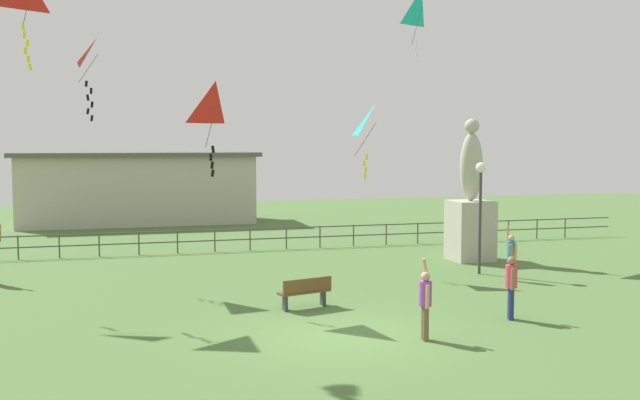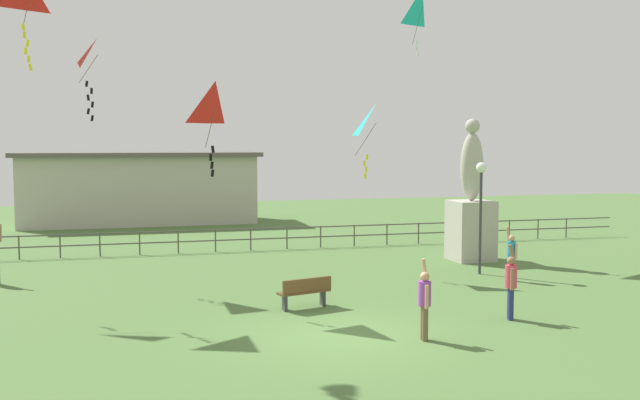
# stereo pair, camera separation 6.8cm
# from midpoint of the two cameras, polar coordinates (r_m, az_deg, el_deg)

# --- Properties ---
(ground_plane) EXTENTS (80.00, 80.00, 0.00)m
(ground_plane) POSITION_cam_midpoint_polar(r_m,az_deg,el_deg) (17.12, 1.69, -10.74)
(ground_plane) COLOR #4C7038
(statue_monument) EXTENTS (1.51, 1.51, 5.46)m
(statue_monument) POSITION_cam_midpoint_polar(r_m,az_deg,el_deg) (28.27, 11.81, -0.97)
(statue_monument) COLOR #B2AD9E
(statue_monument) RESTS_ON ground_plane
(lamppost) EXTENTS (0.36, 0.36, 3.87)m
(lamppost) POSITION_cam_midpoint_polar(r_m,az_deg,el_deg) (25.22, 12.56, 0.66)
(lamppost) COLOR #38383D
(lamppost) RESTS_ON ground_plane
(park_bench) EXTENTS (1.55, 0.80, 0.85)m
(park_bench) POSITION_cam_midpoint_polar(r_m,az_deg,el_deg) (19.76, -1.27, -7.29)
(park_bench) COLOR brown
(park_bench) RESTS_ON ground_plane
(person_0) EXTENTS (0.28, 0.47, 1.78)m
(person_0) POSITION_cam_midpoint_polar(r_m,az_deg,el_deg) (24.41, 14.87, -4.16)
(person_0) COLOR #3F4C47
(person_0) RESTS_ON ground_plane
(person_1) EXTENTS (0.32, 0.48, 1.86)m
(person_1) POSITION_cam_midpoint_polar(r_m,az_deg,el_deg) (16.71, 8.25, -7.87)
(person_1) COLOR brown
(person_1) RESTS_ON ground_plane
(person_2) EXTENTS (0.40, 0.48, 1.92)m
(person_2) POSITION_cam_midpoint_polar(r_m,az_deg,el_deg) (19.07, 14.86, -6.35)
(person_2) COLOR navy
(person_2) RESTS_ON ground_plane
(kite_1) EXTENTS (1.02, 1.22, 2.49)m
(kite_1) POSITION_cam_midpoint_polar(r_m,az_deg,el_deg) (19.65, -8.38, 7.19)
(kite_1) COLOR red
(kite_2) EXTENTS (0.91, 1.20, 2.61)m
(kite_2) POSITION_cam_midpoint_polar(r_m,az_deg,el_deg) (24.65, -17.38, 10.78)
(kite_2) COLOR red
(kite_3) EXTENTS (1.17, 0.77, 2.52)m
(kite_3) POSITION_cam_midpoint_polar(r_m,az_deg,el_deg) (24.96, 4.34, 5.96)
(kite_3) COLOR #19B2B2
(kite_5) EXTENTS (1.13, 0.92, 2.62)m
(kite_5) POSITION_cam_midpoint_polar(r_m,az_deg,el_deg) (29.56, 8.01, 14.85)
(kite_5) COLOR #19B2B2
(waterfront_railing) EXTENTS (36.01, 0.06, 0.95)m
(waterfront_railing) POSITION_cam_midpoint_polar(r_m,az_deg,el_deg) (30.37, -6.87, -2.88)
(waterfront_railing) COLOR #4C4742
(waterfront_railing) RESTS_ON ground_plane
(pavilion_building) EXTENTS (13.31, 4.85, 4.02)m
(pavilion_building) POSITION_cam_midpoint_polar(r_m,az_deg,el_deg) (41.86, -14.25, 0.97)
(pavilion_building) COLOR #B7B2A3
(pavilion_building) RESTS_ON ground_plane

